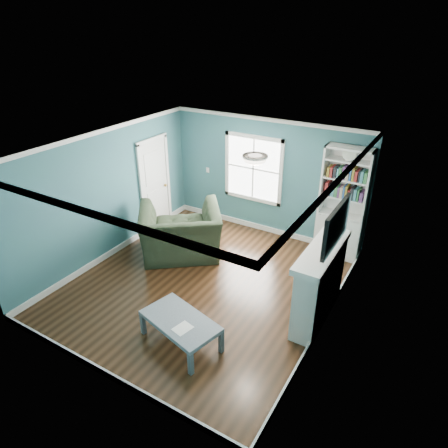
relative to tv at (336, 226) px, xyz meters
The scene contains 13 objects.
floor 2.80m from the tv, behind, with size 5.00×5.00×0.00m, color black.
room_walls 2.21m from the tv, behind, with size 5.00×5.00×5.00m.
trim 2.26m from the tv, behind, with size 4.50×5.00×2.60m.
window 3.40m from the tv, 137.57° to the left, with size 1.40×0.06×1.50m.
bookshelf 2.29m from the tv, 101.57° to the left, with size 0.90×0.35×2.31m.
fireplace 1.10m from the tv, behind, with size 0.44×1.58×1.30m.
tv is the anchor object (origin of this frame).
door 4.63m from the tv, 164.80° to the left, with size 0.12×0.98×2.17m.
ceiling_fixture 1.54m from the tv, behind, with size 0.38×0.38×0.15m.
light_switch 4.38m from the tv, 148.30° to the left, with size 0.08×0.01×0.12m, color white.
recliner 3.39m from the tv, behind, with size 1.58×1.03×1.38m, color black.
coffee_table 2.70m from the tv, 136.23° to the right, with size 1.33×0.93×0.44m.
paper_sheet 2.67m from the tv, 131.45° to the right, with size 0.21×0.27×0.00m, color white.
Camera 1 is at (3.41, -5.03, 4.40)m, focal length 32.00 mm.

